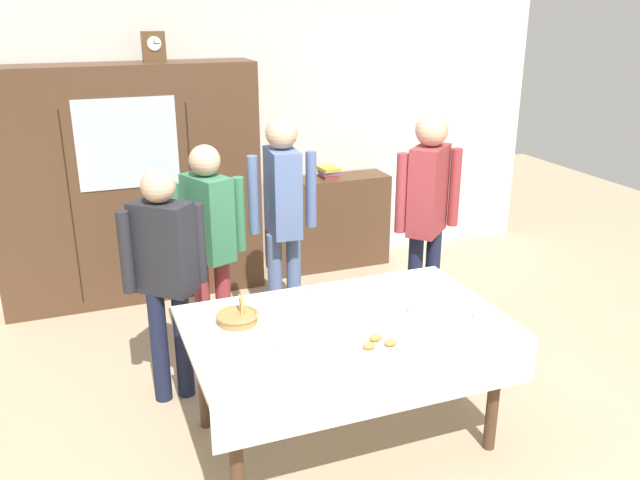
% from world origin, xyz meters
% --- Properties ---
extents(ground_plane, '(12.00, 12.00, 0.00)m').
position_xyz_m(ground_plane, '(0.00, 0.00, 0.00)').
color(ground_plane, tan).
rests_on(ground_plane, ground).
extents(back_wall, '(6.40, 0.10, 2.70)m').
position_xyz_m(back_wall, '(0.00, 2.65, 1.35)').
color(back_wall, silver).
rests_on(back_wall, ground).
extents(dining_table, '(1.78, 1.09, 0.77)m').
position_xyz_m(dining_table, '(0.00, -0.24, 0.67)').
color(dining_table, '#4C3321').
rests_on(dining_table, ground).
extents(wall_cabinet, '(2.19, 0.46, 2.01)m').
position_xyz_m(wall_cabinet, '(-0.90, 2.35, 1.00)').
color(wall_cabinet, '#4C3321').
rests_on(wall_cabinet, ground).
extents(mantel_clock, '(0.18, 0.11, 0.24)m').
position_xyz_m(mantel_clock, '(-0.60, 2.35, 2.13)').
color(mantel_clock, brown).
rests_on(mantel_clock, wall_cabinet).
extents(bookshelf_low, '(1.18, 0.35, 0.89)m').
position_xyz_m(bookshelf_low, '(0.93, 2.41, 0.45)').
color(bookshelf_low, '#4C3321').
rests_on(bookshelf_low, ground).
extents(book_stack, '(0.18, 0.22, 0.10)m').
position_xyz_m(book_stack, '(0.93, 2.41, 0.95)').
color(book_stack, '#99332D').
rests_on(book_stack, bookshelf_low).
extents(tea_cup_back_edge, '(0.13, 0.13, 0.06)m').
position_xyz_m(tea_cup_back_edge, '(0.71, -0.48, 0.80)').
color(tea_cup_back_edge, white).
rests_on(tea_cup_back_edge, dining_table).
extents(tea_cup_near_right, '(0.13, 0.13, 0.06)m').
position_xyz_m(tea_cup_near_right, '(-0.44, -0.41, 0.80)').
color(tea_cup_near_right, white).
rests_on(tea_cup_near_right, dining_table).
extents(tea_cup_far_right, '(0.13, 0.13, 0.06)m').
position_xyz_m(tea_cup_far_right, '(-0.06, 0.15, 0.80)').
color(tea_cup_far_right, white).
rests_on(tea_cup_far_right, dining_table).
extents(tea_cup_center, '(0.13, 0.13, 0.06)m').
position_xyz_m(tea_cup_center, '(0.41, -0.26, 0.80)').
color(tea_cup_center, silver).
rests_on(tea_cup_center, dining_table).
extents(bread_basket, '(0.24, 0.24, 0.16)m').
position_xyz_m(bread_basket, '(-0.57, -0.01, 0.80)').
color(bread_basket, '#9E7542').
rests_on(bread_basket, dining_table).
extents(pastry_plate, '(0.28, 0.28, 0.05)m').
position_xyz_m(pastry_plate, '(0.04, -0.55, 0.78)').
color(pastry_plate, white).
rests_on(pastry_plate, dining_table).
extents(spoon_far_right, '(0.12, 0.02, 0.01)m').
position_xyz_m(spoon_far_right, '(0.15, -0.03, 0.77)').
color(spoon_far_right, silver).
rests_on(spoon_far_right, dining_table).
extents(spoon_mid_right, '(0.12, 0.02, 0.01)m').
position_xyz_m(spoon_mid_right, '(-0.66, -0.41, 0.77)').
color(spoon_mid_right, silver).
rests_on(spoon_mid_right, dining_table).
extents(person_by_cabinet, '(0.52, 0.37, 1.71)m').
position_xyz_m(person_by_cabinet, '(0.07, 1.15, 1.05)').
color(person_by_cabinet, slate).
rests_on(person_by_cabinet, ground).
extents(person_behind_table_right, '(0.52, 0.39, 1.73)m').
position_xyz_m(person_behind_table_right, '(1.05, 0.76, 1.06)').
color(person_behind_table_right, '#191E38').
rests_on(person_behind_table_right, ground).
extents(person_behind_table_left, '(0.52, 0.41, 1.58)m').
position_xyz_m(person_behind_table_left, '(-0.51, 1.02, 0.96)').
color(person_behind_table_left, '#933338').
rests_on(person_behind_table_left, ground).
extents(person_beside_shelf, '(0.52, 0.39, 1.54)m').
position_xyz_m(person_beside_shelf, '(-0.87, 0.60, 0.93)').
color(person_beside_shelf, '#191E38').
rests_on(person_beside_shelf, ground).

